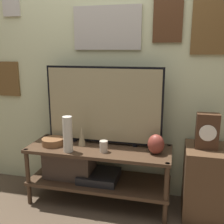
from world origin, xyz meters
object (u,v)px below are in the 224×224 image
vase_wide_bowl (53,142)px  vase_tall_ceramic (68,134)px  vase_urn_stoneware (156,144)px  mantel_clock (207,131)px  television (103,105)px  candle_jar (104,146)px  vase_slim_bronze (82,136)px

vase_wide_bowl → vase_tall_ceramic: bearing=-29.2°
vase_urn_stoneware → mantel_clock: bearing=7.5°
television → vase_tall_ceramic: bearing=-133.9°
candle_jar → vase_tall_ceramic: bearing=-168.1°
vase_wide_bowl → candle_jar: 0.51m
vase_slim_bronze → vase_urn_stoneware: size_ratio=1.06×
vase_slim_bronze → mantel_clock: bearing=0.5°
vase_urn_stoneware → vase_tall_ceramic: bearing=-170.5°
candle_jar → mantel_clock: (0.86, 0.12, 0.17)m
vase_tall_ceramic → candle_jar: (0.31, 0.06, -0.11)m
vase_tall_ceramic → candle_jar: bearing=11.9°
vase_urn_stoneware → candle_jar: size_ratio=1.73×
television → vase_tall_ceramic: size_ratio=3.44×
vase_wide_bowl → mantel_clock: mantel_clock is taller
vase_tall_ceramic → candle_jar: vase_tall_ceramic is taller
vase_tall_ceramic → mantel_clock: bearing=8.8°
vase_tall_ceramic → mantel_clock: mantel_clock is taller
vase_slim_bronze → vase_wide_bowl: 0.28m
vase_urn_stoneware → vase_tall_ceramic: size_ratio=0.55×
vase_slim_bronze → candle_jar: 0.27m
mantel_clock → candle_jar: bearing=-172.3°
vase_wide_bowl → mantel_clock: 1.38m
vase_tall_ceramic → vase_wide_bowl: vase_tall_ceramic is taller
vase_urn_stoneware → vase_wide_bowl: (-0.96, -0.01, -0.05)m
television → vase_wide_bowl: size_ratio=5.33×
vase_slim_bronze → mantel_clock: mantel_clock is taller
vase_urn_stoneware → mantel_clock: mantel_clock is taller
television → vase_tall_ceramic: 0.42m
mantel_clock → vase_tall_ceramic: bearing=-171.2°
candle_jar → mantel_clock: bearing=7.7°
television → vase_wide_bowl: bearing=-161.9°
vase_wide_bowl → candle_jar: candle_jar is taller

